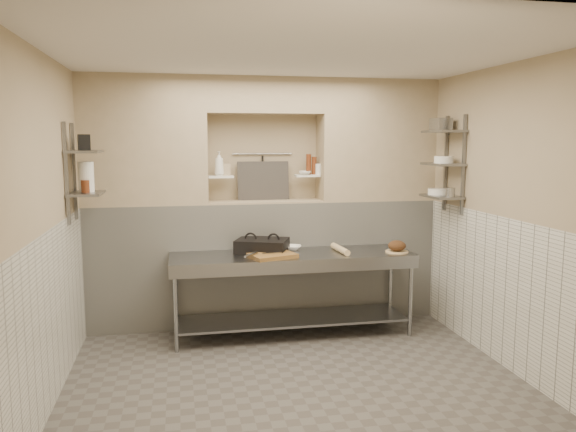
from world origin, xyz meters
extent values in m
cube|color=#494440|center=(0.00, 0.00, -0.05)|extent=(4.00, 3.90, 0.10)
cube|color=silver|center=(0.00, 0.00, 2.85)|extent=(4.00, 3.90, 0.10)
cube|color=tan|center=(-2.05, 0.00, 1.40)|extent=(0.10, 3.90, 2.80)
cube|color=tan|center=(2.05, 0.00, 1.40)|extent=(0.10, 3.90, 2.80)
cube|color=tan|center=(0.00, 2.00, 1.40)|extent=(4.00, 0.10, 2.80)
cube|color=tan|center=(0.00, -2.00, 1.40)|extent=(4.00, 0.10, 2.80)
cube|color=silver|center=(0.00, 1.75, 0.70)|extent=(4.00, 0.40, 1.40)
cube|color=tan|center=(0.00, 1.75, 1.41)|extent=(1.30, 0.40, 0.02)
cube|color=tan|center=(-1.33, 1.75, 2.10)|extent=(1.35, 0.40, 1.40)
cube|color=tan|center=(1.33, 1.75, 2.10)|extent=(1.35, 0.40, 1.40)
cube|color=tan|center=(0.00, 1.75, 2.60)|extent=(1.30, 0.40, 0.40)
cube|color=silver|center=(-1.99, 0.00, 0.70)|extent=(0.02, 3.90, 1.40)
cube|color=silver|center=(1.99, 0.00, 0.70)|extent=(0.02, 3.90, 1.40)
cube|color=white|center=(-0.50, 1.75, 1.70)|extent=(0.28, 0.16, 0.02)
cube|color=white|center=(0.50, 1.75, 1.70)|extent=(0.28, 0.16, 0.02)
cylinder|color=gray|center=(0.00, 1.92, 1.95)|extent=(0.70, 0.02, 0.02)
cylinder|color=black|center=(0.00, 1.90, 1.78)|extent=(0.02, 0.02, 0.30)
cube|color=#383330|center=(0.00, 1.85, 1.64)|extent=(0.60, 0.08, 0.45)
cube|color=slate|center=(-1.98, 1.25, 1.80)|extent=(0.03, 0.03, 0.95)
cube|color=slate|center=(-1.98, 0.85, 1.80)|extent=(0.03, 0.03, 0.95)
cube|color=slate|center=(-1.84, 1.05, 1.60)|extent=(0.30, 0.50, 0.02)
cube|color=slate|center=(-1.84, 1.05, 2.00)|extent=(0.30, 0.50, 0.03)
cube|color=slate|center=(1.98, 1.25, 1.85)|extent=(0.03, 0.03, 1.05)
cube|color=slate|center=(1.98, 0.85, 1.85)|extent=(0.03, 0.03, 1.05)
cube|color=slate|center=(1.84, 1.05, 1.50)|extent=(0.30, 0.50, 0.02)
cube|color=slate|center=(1.84, 1.05, 1.85)|extent=(0.30, 0.50, 0.02)
cube|color=slate|center=(1.84, 1.05, 2.20)|extent=(0.30, 0.50, 0.03)
cube|color=gray|center=(0.21, 1.20, 0.88)|extent=(2.60, 0.70, 0.04)
cube|color=gray|center=(0.21, 1.20, 0.18)|extent=(2.45, 0.60, 0.03)
cube|color=gray|center=(0.21, 0.87, 0.82)|extent=(2.60, 0.02, 0.12)
cylinder|color=gray|center=(-1.03, 0.91, 0.43)|extent=(0.04, 0.04, 0.86)
cylinder|color=gray|center=(-1.03, 1.49, 0.43)|extent=(0.04, 0.04, 0.86)
cylinder|color=gray|center=(1.45, 0.91, 0.43)|extent=(0.04, 0.04, 0.86)
cylinder|color=gray|center=(1.45, 1.49, 0.43)|extent=(0.04, 0.04, 0.86)
cube|color=black|center=(-0.10, 1.33, 0.95)|extent=(0.64, 0.56, 0.10)
cube|color=black|center=(-0.10, 1.33, 1.02)|extent=(0.64, 0.56, 0.05)
cube|color=olive|center=(-0.03, 1.04, 0.92)|extent=(0.53, 0.44, 0.04)
cube|color=gray|center=(-0.02, 1.05, 0.95)|extent=(0.24, 0.05, 0.01)
cylinder|color=gray|center=(-0.26, 0.97, 0.96)|extent=(0.18, 0.25, 0.03)
imported|color=white|center=(0.25, 1.41, 0.92)|extent=(0.25, 0.25, 0.05)
cylinder|color=#D5BA86|center=(0.74, 1.17, 0.93)|extent=(0.10, 0.45, 0.07)
cylinder|color=#D5BA86|center=(1.34, 1.05, 0.91)|extent=(0.25, 0.25, 0.01)
ellipsoid|color=#4C2D19|center=(1.34, 1.05, 0.97)|extent=(0.19, 0.19, 0.12)
imported|color=white|center=(-0.52, 1.72, 1.85)|extent=(0.14, 0.14, 0.27)
cube|color=tan|center=(-0.44, 1.74, 1.78)|extent=(0.09, 0.09, 0.13)
imported|color=white|center=(0.46, 1.72, 1.73)|extent=(0.15, 0.15, 0.04)
cylinder|color=#5C2913|center=(0.59, 1.76, 1.81)|extent=(0.06, 0.06, 0.20)
cylinder|color=#5C2913|center=(0.52, 1.77, 1.83)|extent=(0.06, 0.06, 0.24)
cylinder|color=white|center=(0.63, 1.73, 1.77)|extent=(0.07, 0.07, 0.12)
cylinder|color=white|center=(-1.84, 1.09, 1.76)|extent=(0.14, 0.14, 0.29)
cylinder|color=#5C2913|center=(-1.84, 1.01, 1.67)|extent=(0.08, 0.08, 0.12)
cube|color=black|center=(-1.84, 1.05, 2.09)|extent=(0.13, 0.13, 0.15)
cylinder|color=white|center=(1.84, 1.14, 1.55)|extent=(0.22, 0.22, 0.07)
cylinder|color=gray|center=(1.84, 0.86, 1.56)|extent=(0.10, 0.10, 0.10)
cylinder|color=white|center=(1.84, 1.03, 1.90)|extent=(0.20, 0.20, 0.07)
cube|color=gray|center=(1.84, 1.13, 2.28)|extent=(0.19, 0.22, 0.13)
camera|label=1|loc=(-0.97, -4.59, 2.11)|focal=35.00mm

